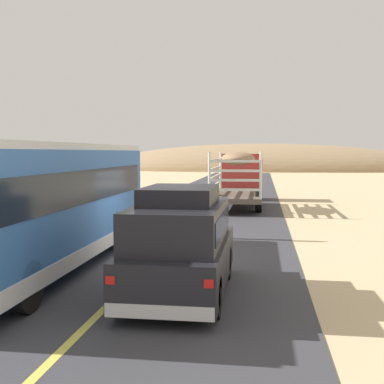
{
  "coord_description": "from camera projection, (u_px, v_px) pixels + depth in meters",
  "views": [
    {
      "loc": [
        2.98,
        -13.42,
        3.02
      ],
      "look_at": [
        0.0,
        7.57,
        1.32
      ],
      "focal_mm": 46.64,
      "sensor_mm": 36.0,
      "label": 1
    }
  ],
  "objects": [
    {
      "name": "ground_plane",
      "position": [
        154.0,
        260.0,
        13.9
      ],
      "size": [
        240.0,
        240.0,
        0.0
      ],
      "primitive_type": "plane",
      "color": "#CCB284"
    },
    {
      "name": "road_surface",
      "position": [
        154.0,
        260.0,
        13.9
      ],
      "size": [
        8.0,
        120.0,
        0.02
      ],
      "primitive_type": "cube",
      "color": "#38383D",
      "rests_on": "ground"
    },
    {
      "name": "road_centre_line",
      "position": [
        154.0,
        260.0,
        13.9
      ],
      "size": [
        0.16,
        117.6,
        0.0
      ],
      "primitive_type": "cube",
      "color": "#D8CC4C",
      "rests_on": "road_surface"
    },
    {
      "name": "suv_near",
      "position": [
        181.0,
        242.0,
        10.38
      ],
      "size": [
        1.9,
        4.62,
        2.29
      ],
      "color": "black",
      "rests_on": "road_surface"
    },
    {
      "name": "livestock_truck",
      "position": [
        241.0,
        173.0,
        29.41
      ],
      "size": [
        2.53,
        9.7,
        3.02
      ],
      "color": "#B2332D",
      "rests_on": "road_surface"
    },
    {
      "name": "bus",
      "position": [
        44.0,
        203.0,
        12.54
      ],
      "size": [
        2.54,
        10.0,
        3.21
      ],
      "color": "#3872C6",
      "rests_on": "road_surface"
    },
    {
      "name": "boulder_mid_field",
      "position": [
        2.0,
        189.0,
        34.05
      ],
      "size": [
        1.59,
        1.74,
        1.02
      ],
      "primitive_type": "ellipsoid",
      "color": "#756656",
      "rests_on": "ground"
    },
    {
      "name": "distant_hill",
      "position": [
        262.0,
        170.0,
        83.65
      ],
      "size": [
        57.75,
        18.68,
        8.91
      ],
      "primitive_type": "ellipsoid",
      "color": "#997C5A",
      "rests_on": "ground"
    }
  ]
}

